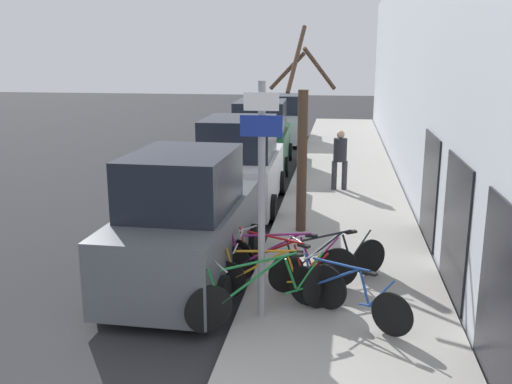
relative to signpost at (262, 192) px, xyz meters
name	(u,v)px	position (x,y,z in m)	size (l,w,h in m)	color
ground_plane	(248,200)	(-1.37, 7.20, -2.00)	(80.00, 80.00, 0.00)	#28282B
sidewalk_curb	(345,178)	(1.23, 10.00, -1.93)	(3.20, 32.00, 0.15)	#9E9B93
building_facade	(409,76)	(2.98, 9.93, 1.23)	(0.23, 32.00, 6.50)	#B2B7C1
signpost	(262,192)	(0.00, 0.00, 0.00)	(0.57, 0.12, 3.37)	#939399
bicycle_0	(268,293)	(0.11, -0.11, -1.45)	(2.08, 1.45, 0.95)	black
bicycle_1	(346,296)	(1.21, 0.06, -1.49)	(1.76, 1.17, 0.85)	black
bicycle_2	(273,278)	(0.10, 0.57, -1.49)	(2.04, 0.44, 0.83)	black
bicycle_3	(281,269)	(0.19, 0.86, -1.45)	(2.07, 1.37, 0.94)	black
bicycle_4	(284,263)	(0.22, 1.13, -1.46)	(2.38, 0.44, 0.93)	black
bicycle_5	(329,261)	(0.94, 1.37, -1.48)	(1.88, 1.31, 0.88)	black
parked_car_0	(186,224)	(-1.50, 1.43, -0.97)	(2.06, 4.33, 2.30)	#51565B
parked_car_1	(240,167)	(-1.46, 6.49, -0.96)	(2.19, 4.40, 2.31)	silver
parked_car_2	(261,138)	(-1.65, 11.69, -0.97)	(2.20, 4.74, 2.31)	#144728
parked_car_3	(282,121)	(-1.55, 17.65, -1.04)	(2.25, 4.41, 2.11)	#B2B7BC
pedestrian_near	(340,156)	(1.06, 8.17, -0.89)	(0.43, 0.37, 1.66)	#333338
street_tree	(302,146)	(0.26, 4.19, -0.02)	(1.42, 1.56, 4.26)	#4C3828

